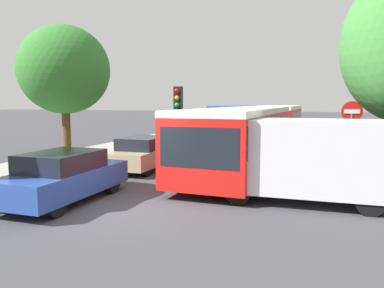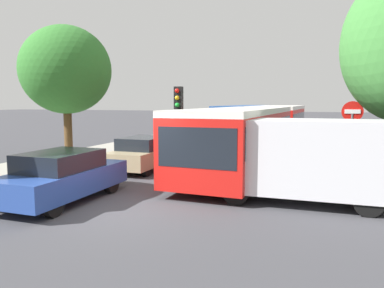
{
  "view_description": "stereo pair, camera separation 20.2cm",
  "coord_description": "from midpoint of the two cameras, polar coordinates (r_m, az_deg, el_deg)",
  "views": [
    {
      "loc": [
        4.79,
        -8.41,
        2.8
      ],
      "look_at": [
        0.2,
        4.95,
        1.2
      ],
      "focal_mm": 35.0,
      "sensor_mm": 36.0,
      "label": 1
    },
    {
      "loc": [
        4.98,
        -8.34,
        2.8
      ],
      "look_at": [
        0.2,
        4.95,
        1.2
      ],
      "focal_mm": 35.0,
      "sensor_mm": 36.0,
      "label": 2
    }
  ],
  "objects": [
    {
      "name": "traffic_light",
      "position": [
        15.01,
        -1.7,
        5.31
      ],
      "size": [
        0.32,
        0.36,
        3.4
      ],
      "rotation": [
        0.0,
        0.0,
        -1.59
      ],
      "color": "#56595E",
      "rests_on": "ground"
    },
    {
      "name": "queued_car_blue",
      "position": [
        11.11,
        -18.63,
        -4.67
      ],
      "size": [
        1.74,
        4.1,
        1.42
      ],
      "rotation": [
        0.0,
        0.0,
        1.57
      ],
      "color": "#284799",
      "rests_on": "ground"
    },
    {
      "name": "queued_car_tan",
      "position": [
        15.55,
        -6.9,
        -1.39
      ],
      "size": [
        1.66,
        3.91,
        1.36
      ],
      "rotation": [
        0.0,
        0.0,
        1.57
      ],
      "color": "tan",
      "rests_on": "ground"
    },
    {
      "name": "tree_left_mid",
      "position": [
        18.35,
        -18.36,
        10.63
      ],
      "size": [
        4.11,
        4.11,
        6.26
      ],
      "color": "#51381E",
      "rests_on": "ground"
    },
    {
      "name": "ground_plane",
      "position": [
        10.1,
        -10.21,
        -9.75
      ],
      "size": [
        200.0,
        200.0,
        0.0
      ],
      "primitive_type": "plane",
      "color": "#3D3D42"
    },
    {
      "name": "white_van",
      "position": [
        10.81,
        17.9,
        -2.15
      ],
      "size": [
        5.04,
        2.08,
        2.31
      ],
      "rotation": [
        0.0,
        0.0,
        3.16
      ],
      "color": "silver",
      "rests_on": "ground"
    },
    {
      "name": "city_bus_rear",
      "position": [
        33.52,
        8.21,
        4.05
      ],
      "size": [
        3.11,
        11.58,
        2.47
      ],
      "rotation": [
        0.0,
        0.0,
        1.52
      ],
      "color": "silver",
      "rests_on": "ground"
    },
    {
      "name": "articulated_bus",
      "position": [
        18.26,
        10.58,
        2.19
      ],
      "size": [
        3.13,
        17.27,
        2.55
      ],
      "rotation": [
        0.0,
        0.0,
        -1.6
      ],
      "color": "red",
      "rests_on": "ground"
    },
    {
      "name": "no_entry_sign",
      "position": [
        13.93,
        23.53,
        2.12
      ],
      "size": [
        0.7,
        0.08,
        2.82
      ],
      "rotation": [
        0.0,
        0.0,
        -1.57
      ],
      "color": "#56595E",
      "rests_on": "ground"
    },
    {
      "name": "kerb_strip_left",
      "position": [
        23.75,
        -9.38,
        -0.22
      ],
      "size": [
        3.2,
        34.43,
        0.14
      ],
      "primitive_type": "cube",
      "color": "#9E998E",
      "rests_on": "ground"
    },
    {
      "name": "queued_car_graphite",
      "position": [
        20.47,
        1.15,
        0.62
      ],
      "size": [
        1.73,
        4.08,
        1.42
      ],
      "rotation": [
        0.0,
        0.0,
        1.57
      ],
      "color": "#47474C",
      "rests_on": "ground"
    }
  ]
}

